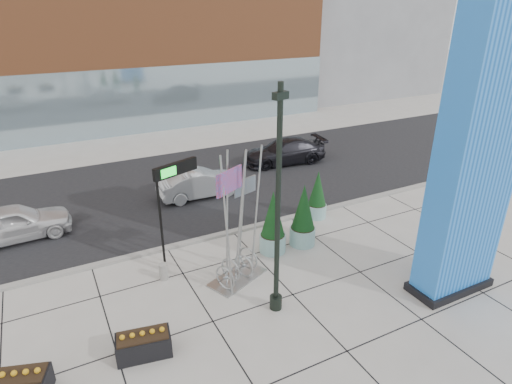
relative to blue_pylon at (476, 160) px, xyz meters
name	(u,v)px	position (x,y,z in m)	size (l,w,h in m)	color
ground	(254,287)	(-6.18, 3.20, -4.84)	(160.00, 160.00, 0.00)	#9E9991
street_asphalt	(171,189)	(-6.18, 13.20, -4.83)	(80.00, 12.00, 0.02)	black
curb_edge	(212,237)	(-6.18, 7.20, -4.78)	(80.00, 0.30, 0.12)	gray
tower_podium	(117,55)	(-5.18, 30.20, 0.66)	(34.00, 10.00, 11.00)	#A1562E
tower_glass_front	(134,101)	(-5.18, 25.40, -2.34)	(34.00, 0.60, 5.00)	#8CA5B2
building_grey_parking	(329,8)	(19.82, 35.20, 4.16)	(20.00, 18.00, 18.00)	slate
blue_pylon	(476,160)	(0.00, 0.00, 0.00)	(3.01, 1.36, 10.02)	blue
lamp_post	(277,228)	(-6.06, 1.87, -1.80)	(0.50, 0.41, 7.43)	black
public_art_sculpture	(237,248)	(-6.47, 3.97, -3.53)	(2.44, 1.87, 4.98)	#A5A8AA
concrete_bollard	(164,272)	(-8.90, 5.20, -4.53)	(0.32, 0.32, 0.63)	gray
overhead_street_sign	(176,181)	(-7.94, 6.00, -1.39)	(1.83, 0.82, 4.02)	black
round_planter_east	(317,196)	(-1.01, 6.80, -3.74)	(0.93, 0.93, 2.32)	#8CBDBA
round_planter_mid	(303,217)	(-2.98, 5.00, -3.56)	(1.08, 1.08, 2.70)	#8CBDBA
round_planter_west	(273,224)	(-4.38, 5.07, -3.57)	(1.07, 1.07, 2.67)	#8CBDBA
box_planter_south	(144,344)	(-10.45, 1.81, -4.45)	(1.65, 1.03, 0.84)	black
car_white_west	(13,223)	(-13.71, 10.97, -4.06)	(1.84, 4.58, 1.56)	silver
car_silver_mid	(201,183)	(-5.02, 11.58, -4.11)	(1.55, 4.45, 1.47)	#A7AAAF
car_dark_east	(285,152)	(1.55, 14.03, -4.08)	(2.13, 5.25, 1.52)	black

